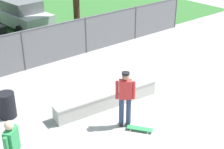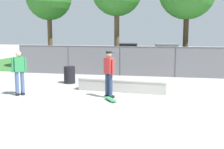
{
  "view_description": "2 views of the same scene",
  "coord_description": "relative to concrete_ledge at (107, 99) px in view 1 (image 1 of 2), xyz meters",
  "views": [
    {
      "loc": [
        -6.9,
        -5.94,
        5.95
      ],
      "look_at": [
        -0.18,
        2.27,
        0.88
      ],
      "focal_mm": 53.44,
      "sensor_mm": 36.0,
      "label": 1
    },
    {
      "loc": [
        1.28,
        -10.54,
        2.65
      ],
      "look_at": [
        -1.09,
        1.41,
        0.81
      ],
      "focal_mm": 47.17,
      "sensor_mm": 36.0,
      "label": 2
    }
  ],
  "objects": [
    {
      "name": "trash_bin",
      "position": [
        -2.91,
        1.55,
        0.15
      ],
      "size": [
        0.56,
        0.56,
        0.86
      ],
      "primitive_type": "cylinder",
      "color": "black",
      "rests_on": "ground"
    },
    {
      "name": "ground_plane",
      "position": [
        0.75,
        -1.83,
        -0.28
      ],
      "size": [
        80.0,
        80.0,
        0.0
      ],
      "primitive_type": "plane",
      "color": "#9E9E99"
    },
    {
      "name": "car_silver",
      "position": [
        1.69,
        10.02,
        0.56
      ],
      "size": [
        2.31,
        4.35,
        1.66
      ],
      "color": "#B7BABF",
      "rests_on": "ground"
    },
    {
      "name": "skateboard",
      "position": [
        -0.14,
        -1.76,
        -0.21
      ],
      "size": [
        0.62,
        0.77,
        0.09
      ],
      "color": "#2D8C4C",
      "rests_on": "ground"
    },
    {
      "name": "concrete_ledge",
      "position": [
        0.0,
        0.0,
        0.0
      ],
      "size": [
        3.94,
        0.87,
        0.56
      ],
      "color": "#A8A59E",
      "rests_on": "ground"
    },
    {
      "name": "chainlink_fence",
      "position": [
        0.75,
        4.54,
        0.67
      ],
      "size": [
        15.96,
        0.07,
        1.74
      ],
      "color": "#4C4C51",
      "rests_on": "ground"
    },
    {
      "name": "skateboarder",
      "position": [
        -0.3,
        -1.26,
        0.75
      ],
      "size": [
        0.49,
        0.44,
        1.84
      ],
      "color": "black",
      "rests_on": "ground"
    }
  ]
}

